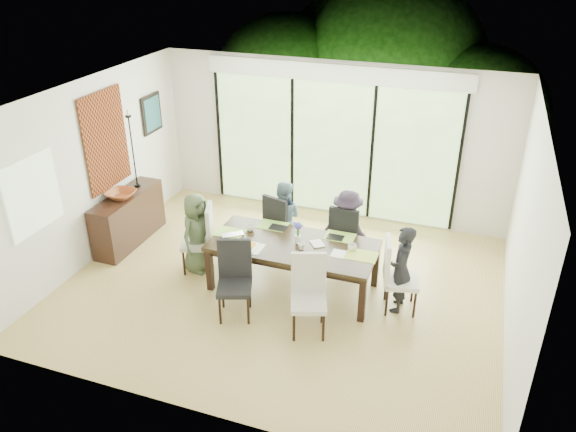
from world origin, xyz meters
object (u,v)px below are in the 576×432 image
(chair_far_right, at_px, (347,234))
(sideboard, at_px, (129,219))
(table_top, at_px, (293,246))
(chair_near_left, at_px, (234,282))
(chair_far_left, at_px, (283,223))
(bowl, at_px, (121,194))
(person_left_end, at_px, (197,233))
(vase, at_px, (298,239))
(person_right_end, at_px, (401,269))
(person_far_left, at_px, (283,219))
(chair_left_end, at_px, (196,238))
(chair_near_right, at_px, (309,297))
(chair_right_end, at_px, (402,275))
(laptop, at_px, (233,236))
(cup_b, at_px, (301,246))
(person_far_right, at_px, (347,229))
(cup_c, at_px, (352,247))
(cup_a, at_px, (250,228))

(chair_far_right, height_order, sideboard, chair_far_right)
(table_top, distance_m, chair_near_left, 1.02)
(chair_near_left, bearing_deg, chair_far_left, 68.73)
(bowl, bearing_deg, person_left_end, -10.71)
(chair_far_right, bearing_deg, vase, 61.01)
(person_right_end, bearing_deg, chair_near_left, -66.11)
(chair_far_right, distance_m, person_far_left, 1.00)
(chair_left_end, bearing_deg, chair_near_right, 45.71)
(table_top, xyz_separation_m, vase, (0.05, 0.05, 0.09))
(chair_near_right, bearing_deg, chair_near_left, 161.21)
(chair_right_end, distance_m, laptop, 2.36)
(chair_right_end, distance_m, cup_b, 1.37)
(chair_far_left, relative_size, chair_near_right, 1.00)
(chair_far_right, xyz_separation_m, person_far_right, (0.00, -0.02, 0.09))
(chair_left_end, bearing_deg, bowl, -121.64)
(person_far_left, bearing_deg, chair_far_right, 174.05)
(chair_near_left, distance_m, bowl, 2.70)
(laptop, distance_m, cup_b, 1.00)
(chair_near_left, relative_size, person_far_right, 0.85)
(person_far_left, bearing_deg, cup_b, 115.73)
(person_left_end, distance_m, person_far_left, 1.32)
(chair_near_left, bearing_deg, person_right_end, 4.12)
(person_far_left, bearing_deg, person_left_end, 31.77)
(cup_c, bearing_deg, chair_left_end, -177.51)
(chair_far_right, bearing_deg, sideboard, 10.87)
(person_left_end, bearing_deg, person_right_end, -77.50)
(person_far_left, height_order, vase, person_far_left)
(cup_b, bearing_deg, person_far_left, 122.83)
(person_far_left, height_order, sideboard, person_far_left)
(laptop, relative_size, bowl, 0.71)
(person_left_end, bearing_deg, person_far_right, -55.26)
(table_top, xyz_separation_m, person_left_end, (-1.48, -0.00, -0.07))
(chair_left_end, xyz_separation_m, person_far_right, (2.05, 0.83, 0.09))
(table_top, distance_m, sideboard, 2.95)
(chair_left_end, relative_size, vase, 9.17)
(person_right_end, relative_size, person_far_left, 1.00)
(chair_far_left, xyz_separation_m, person_far_right, (1.00, -0.02, 0.09))
(chair_far_right, bearing_deg, chair_far_left, 3.02)
(table_top, relative_size, cup_a, 19.35)
(chair_far_right, bearing_deg, laptop, 37.18)
(cup_c, bearing_deg, person_right_end, -8.37)
(table_top, height_order, sideboard, sideboard)
(chair_right_end, bearing_deg, table_top, 77.47)
(chair_right_end, xyz_separation_m, cup_b, (-1.35, -0.10, 0.23))
(chair_left_end, relative_size, bowl, 2.37)
(chair_far_left, bearing_deg, chair_near_left, 105.95)
(cup_c, bearing_deg, table_top, -172.87)
(chair_near_right, xyz_separation_m, cup_a, (-1.20, 1.02, 0.23))
(chair_near_left, bearing_deg, cup_b, 30.23)
(cup_a, relative_size, sideboard, 0.08)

